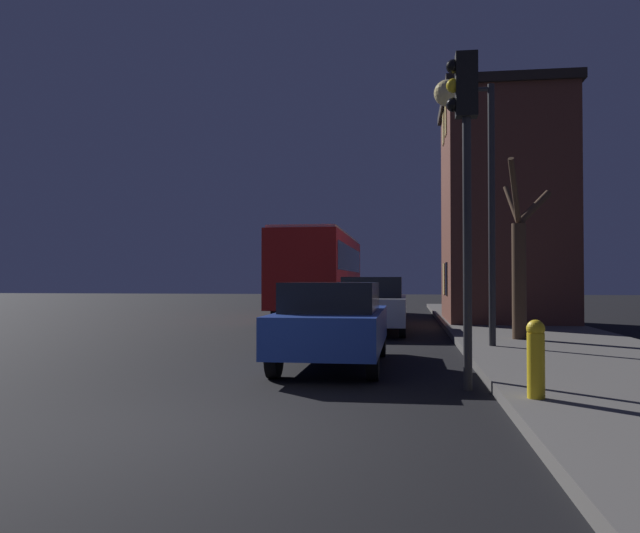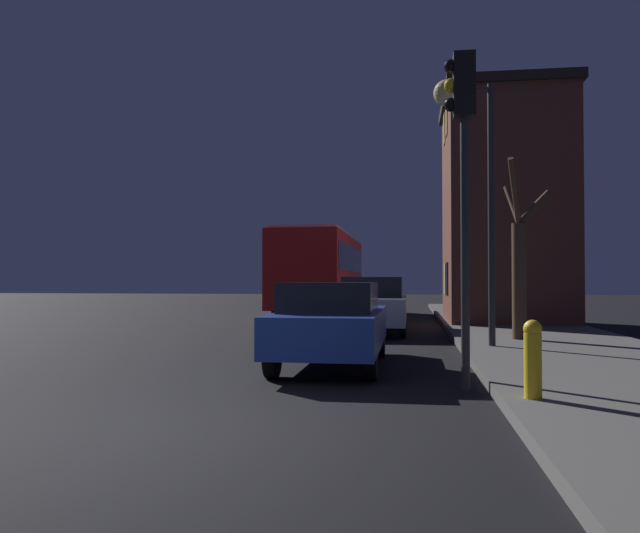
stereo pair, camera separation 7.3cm
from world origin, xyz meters
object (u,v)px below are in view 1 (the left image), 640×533
object	(u,v)px
streetlamp	(464,138)
car_far_lane	(372,299)
traffic_light	(465,149)
fire_hydrant	(536,357)
bus	(320,268)
car_mid_lane	(374,304)
bare_tree	(520,264)
car_near_lane	(334,321)

from	to	relation	value
streetlamp	car_far_lane	distance (m)	13.05
traffic_light	fire_hydrant	world-z (taller)	traffic_light
streetlamp	fire_hydrant	xyz separation A→B (m)	(0.27, -5.82, -3.87)
bus	car_mid_lane	distance (m)	8.26
traffic_light	bare_tree	distance (m)	6.49
streetlamp	bus	distance (m)	13.58
bare_tree	fire_hydrant	xyz separation A→B (m)	(-1.12, -7.43, -1.27)
streetlamp	car_near_lane	world-z (taller)	streetlamp
car_far_lane	streetlamp	bearing A→B (deg)	-77.90
car_far_lane	fire_hydrant	world-z (taller)	car_far_lane
bare_tree	fire_hydrant	world-z (taller)	bare_tree
car_near_lane	car_mid_lane	size ratio (longest dim) A/B	0.95
streetlamp	car_near_lane	size ratio (longest dim) A/B	1.24
traffic_light	car_near_lane	bearing A→B (deg)	135.15
car_far_lane	bare_tree	bearing A→B (deg)	-69.29
traffic_light	bare_tree	world-z (taller)	traffic_light
streetlamp	bare_tree	xyz separation A→B (m)	(1.39, 1.60, -2.61)
bus	car_far_lane	distance (m)	2.54
car_near_lane	car_far_lane	distance (m)	14.61
car_far_lane	traffic_light	bearing A→B (deg)	-82.42
traffic_light	bare_tree	xyz separation A→B (m)	(1.79, 6.07, -1.45)
bus	car_far_lane	size ratio (longest dim) A/B	2.62
fire_hydrant	car_far_lane	bearing A→B (deg)	99.10
bare_tree	fire_hydrant	size ratio (longest dim) A/B	4.47
car_mid_lane	traffic_light	bearing A→B (deg)	-79.21
traffic_light	car_mid_lane	distance (m)	9.70
bare_tree	car_near_lane	size ratio (longest dim) A/B	0.90
streetlamp	car_mid_lane	world-z (taller)	streetlamp
streetlamp	car_mid_lane	size ratio (longest dim) A/B	1.18
traffic_light	bus	xyz separation A→B (m)	(-4.38, 16.94, -1.31)
traffic_light	car_near_lane	world-z (taller)	traffic_light
streetlamp	bare_tree	size ratio (longest dim) A/B	1.38
fire_hydrant	car_mid_lane	bearing A→B (deg)	102.92
car_mid_lane	car_far_lane	size ratio (longest dim) A/B	1.16
streetlamp	car_far_lane	bearing A→B (deg)	102.10
bare_tree	car_near_lane	distance (m)	5.68
traffic_light	car_far_lane	size ratio (longest dim) A/B	1.15
car_far_lane	bus	bearing A→B (deg)	173.06
traffic_light	car_near_lane	distance (m)	3.89
traffic_light	car_far_lane	world-z (taller)	traffic_light
bare_tree	bus	bearing A→B (deg)	119.59
bus	car_far_lane	world-z (taller)	bus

